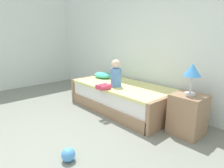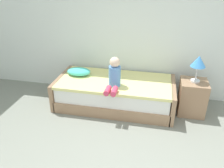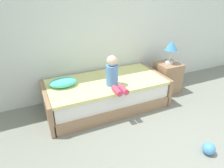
# 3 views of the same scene
# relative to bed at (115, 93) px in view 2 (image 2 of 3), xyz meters

# --- Properties ---
(wall_rear) EXTENTS (7.20, 0.10, 2.90)m
(wall_rear) POSITION_rel_bed_xyz_m (0.53, 0.60, 1.20)
(wall_rear) COLOR silver
(wall_rear) RESTS_ON ground
(bed) EXTENTS (2.11, 1.00, 0.50)m
(bed) POSITION_rel_bed_xyz_m (0.00, 0.00, 0.00)
(bed) COLOR #997556
(bed) RESTS_ON ground
(nightstand) EXTENTS (0.44, 0.44, 0.60)m
(nightstand) POSITION_rel_bed_xyz_m (1.35, 0.02, 0.05)
(nightstand) COLOR #997556
(nightstand) RESTS_ON ground
(table_lamp) EXTENTS (0.24, 0.24, 0.45)m
(table_lamp) POSITION_rel_bed_xyz_m (1.35, 0.02, 0.69)
(table_lamp) COLOR silver
(table_lamp) RESTS_ON nightstand
(child_figure) EXTENTS (0.20, 0.51, 0.50)m
(child_figure) POSITION_rel_bed_xyz_m (0.03, -0.23, 0.46)
(child_figure) COLOR #598CD1
(child_figure) RESTS_ON bed
(pillow) EXTENTS (0.44, 0.30, 0.13)m
(pillow) POSITION_rel_bed_xyz_m (-0.71, 0.10, 0.32)
(pillow) COLOR #4CCCBC
(pillow) RESTS_ON bed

